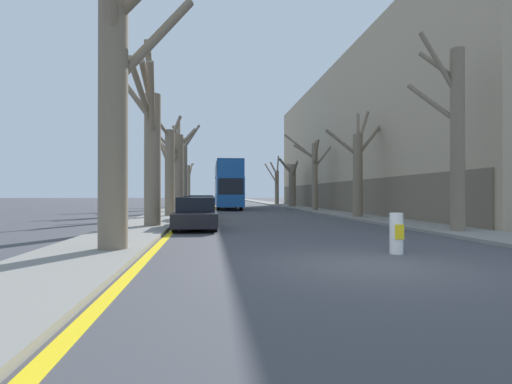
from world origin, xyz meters
The scene contains 21 objects.
ground_plane centered at (0.00, 0.00, 0.00)m, with size 300.00×300.00×0.00m, color #424247.
sidewalk_left centered at (-6.20, 50.00, 0.06)m, with size 2.59×120.00×0.12m, color gray.
sidewalk_right centered at (6.20, 50.00, 0.06)m, with size 2.59×120.00×0.12m, color gray.
building_facade_right centered at (12.48, 27.11, 6.39)m, with size 10.08×43.00×12.80m.
kerb_line_stripe centered at (-4.72, 50.00, 0.00)m, with size 0.24×120.00×0.01m, color yellow.
street_tree_left_0 centered at (-5.54, 2.36, 4.22)m, with size 2.86×3.29×9.07m.
street_tree_left_1 centered at (-5.79, 9.66, 3.64)m, with size 2.60×3.43×7.71m.
street_tree_left_2 centered at (-5.80, 17.96, 3.12)m, with size 2.12×3.11×6.89m.
street_tree_left_3 centered at (-5.77, 24.95, 3.66)m, with size 3.52×3.39×7.53m.
street_tree_left_4 centered at (-5.92, 33.74, 4.20)m, with size 4.26×2.21×8.67m.
street_tree_left_5 centered at (-5.90, 40.99, 3.11)m, with size 3.04×1.77×7.43m.
street_tree_right_0 centered at (5.87, 6.00, 3.74)m, with size 1.66×1.80×7.60m.
street_tree_right_1 centered at (5.76, 15.48, 3.12)m, with size 3.92×2.72×6.88m.
street_tree_right_2 centered at (5.67, 25.41, 3.41)m, with size 3.97×4.13×6.72m.
street_tree_right_3 centered at (5.87, 35.42, 2.68)m, with size 2.10×4.32×5.46m.
street_tree_right_4 centered at (5.83, 45.58, 2.90)m, with size 1.81×3.34×6.54m.
double_decker_bus centered at (-1.40, 31.63, 2.58)m, with size 2.43×10.98×4.57m.
parked_car_0 centered at (-3.82, 9.14, 0.64)m, with size 1.77×4.23×1.35m.
parked_car_1 centered at (-3.82, 14.45, 0.65)m, with size 1.85×4.13×1.37m.
parked_car_2 centered at (-3.82, 20.47, 0.66)m, with size 1.86×3.98×1.40m.
traffic_bollard centered at (1.34, 1.49, 0.51)m, with size 0.33×0.34×1.02m.
Camera 1 is at (-3.28, -7.92, 1.48)m, focal length 28.00 mm.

